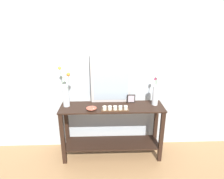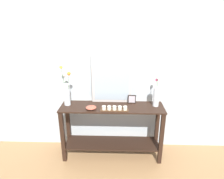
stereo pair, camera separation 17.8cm
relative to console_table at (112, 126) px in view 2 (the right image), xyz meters
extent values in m
cube|color=#997047|center=(0.00, 0.00, -0.52)|extent=(7.00, 6.00, 0.02)
cube|color=#B2BCC1|center=(0.00, 0.33, 0.84)|extent=(6.40, 0.08, 2.70)
cube|color=black|center=(0.00, 0.00, 0.32)|extent=(1.52, 0.41, 0.02)
cube|color=black|center=(0.00, 0.00, -0.30)|extent=(1.46, 0.37, 0.02)
cube|color=black|center=(-0.72, -0.17, -0.10)|extent=(0.06, 0.06, 0.83)
cube|color=black|center=(0.72, -0.17, -0.10)|extent=(0.06, 0.06, 0.83)
cube|color=black|center=(-0.72, 0.17, -0.10)|extent=(0.06, 0.06, 0.83)
cube|color=black|center=(0.72, 0.17, -0.10)|extent=(0.06, 0.06, 0.83)
cube|color=#B7B2AD|center=(-0.01, 0.18, 0.73)|extent=(0.60, 0.03, 0.79)
cube|color=#9EADB7|center=(-0.01, 0.16, 0.73)|extent=(0.52, 0.00, 0.71)
cylinder|color=silver|center=(-0.67, 0.04, 0.49)|extent=(0.10, 0.10, 0.32)
cylinder|color=#4C753D|center=(-0.63, 0.02, 0.59)|extent=(0.06, 0.06, 0.48)
sphere|color=orange|center=(-0.60, -0.01, 0.83)|extent=(0.05, 0.05, 0.05)
cylinder|color=#4C753D|center=(-0.67, 0.06, 0.57)|extent=(0.04, 0.08, 0.43)
sphere|color=silver|center=(-0.69, 0.10, 0.78)|extent=(0.06, 0.06, 0.06)
cylinder|color=#4C753D|center=(-0.70, 0.07, 0.62)|extent=(0.07, 0.04, 0.54)
sphere|color=yellow|center=(-0.73, 0.08, 0.89)|extent=(0.05, 0.05, 0.05)
cylinder|color=silver|center=(0.64, 0.04, 0.48)|extent=(0.09, 0.09, 0.29)
cylinder|color=#4C753D|center=(0.63, 0.07, 0.53)|extent=(0.01, 0.08, 0.36)
sphere|color=#EA4275|center=(0.64, 0.10, 0.71)|extent=(0.04, 0.04, 0.04)
cylinder|color=#4C753D|center=(0.65, 0.07, 0.55)|extent=(0.01, 0.02, 0.40)
sphere|color=silver|center=(0.65, 0.08, 0.75)|extent=(0.05, 0.05, 0.05)
cube|color=#472D1C|center=(0.04, -0.14, 0.34)|extent=(0.39, 0.09, 0.01)
cylinder|color=beige|center=(-0.11, -0.14, 0.37)|extent=(0.06, 0.06, 0.05)
cylinder|color=beige|center=(-0.03, -0.14, 0.37)|extent=(0.06, 0.06, 0.05)
cylinder|color=beige|center=(0.04, -0.14, 0.37)|extent=(0.06, 0.06, 0.05)
cylinder|color=beige|center=(0.11, -0.14, 0.37)|extent=(0.06, 0.06, 0.05)
cylinder|color=beige|center=(0.19, -0.14, 0.37)|extent=(0.06, 0.06, 0.05)
cube|color=black|center=(0.30, 0.13, 0.40)|extent=(0.12, 0.01, 0.13)
cube|color=#BAABB2|center=(0.30, 0.12, 0.40)|extent=(0.10, 0.00, 0.11)
cylinder|color=#B24C38|center=(-0.29, -0.10, 0.34)|extent=(0.06, 0.06, 0.01)
ellipsoid|color=#B24C38|center=(-0.29, -0.10, 0.36)|extent=(0.15, 0.15, 0.03)
camera|label=1|loc=(-0.09, -2.56, 1.52)|focal=30.79mm
camera|label=2|loc=(0.08, -2.56, 1.52)|focal=30.79mm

